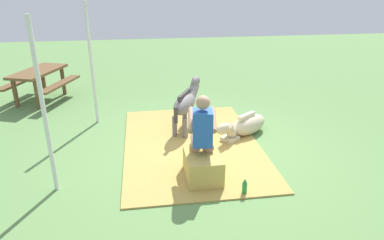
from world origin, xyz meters
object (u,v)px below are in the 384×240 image
(hay_bale, at_px, (203,166))
(picnic_bench, at_px, (39,77))
(soda_bottle, at_px, (245,187))
(pony_lying, at_px, (245,126))
(pony_standing, at_px, (186,103))
(tent_pole_left, at_px, (44,110))
(tent_pole_right, at_px, (92,65))
(person_seated, at_px, (202,132))

(hay_bale, relative_size, picnic_bench, 0.38)
(hay_bale, bearing_deg, soda_bottle, -134.88)
(hay_bale, distance_m, picnic_bench, 5.24)
(pony_lying, bearing_deg, soda_bottle, 163.34)
(hay_bale, distance_m, pony_standing, 1.83)
(tent_pole_left, relative_size, picnic_bench, 1.30)
(tent_pole_right, bearing_deg, picnic_bench, 42.40)
(pony_standing, distance_m, pony_lying, 1.21)
(tent_pole_right, bearing_deg, person_seated, -142.36)
(soda_bottle, bearing_deg, pony_lying, -16.66)
(hay_bale, xyz_separation_m, picnic_bench, (4.09, 3.25, 0.38))
(soda_bottle, height_order, tent_pole_right, tent_pole_right)
(hay_bale, relative_size, person_seated, 0.55)
(tent_pole_left, bearing_deg, pony_standing, -49.75)
(pony_lying, relative_size, picnic_bench, 0.67)
(soda_bottle, relative_size, picnic_bench, 0.13)
(picnic_bench, bearing_deg, pony_lying, -121.81)
(tent_pole_left, bearing_deg, hay_bale, -90.49)
(pony_standing, height_order, tent_pole_left, tent_pole_left)
(pony_standing, height_order, picnic_bench, pony_standing)
(soda_bottle, xyz_separation_m, picnic_bench, (4.59, 3.75, 0.46))
(person_seated, relative_size, pony_lying, 1.03)
(person_seated, bearing_deg, hay_bale, 174.84)
(pony_standing, relative_size, picnic_bench, 0.67)
(person_seated, xyz_separation_m, pony_standing, (1.63, 0.02, -0.12))
(pony_lying, relative_size, tent_pole_right, 0.52)
(hay_bale, relative_size, pony_standing, 0.57)
(tent_pole_right, bearing_deg, pony_lying, -110.48)
(soda_bottle, distance_m, tent_pole_left, 2.86)
(tent_pole_left, relative_size, tent_pole_right, 1.00)
(soda_bottle, relative_size, tent_pole_left, 0.10)
(hay_bale, height_order, tent_pole_right, tent_pole_right)
(tent_pole_left, bearing_deg, picnic_bench, 15.75)
(hay_bale, distance_m, tent_pole_right, 3.21)
(hay_bale, relative_size, soda_bottle, 2.90)
(hay_bale, relative_size, pony_lying, 0.57)
(pony_standing, bearing_deg, tent_pole_right, 68.76)
(soda_bottle, relative_size, tent_pole_right, 0.10)
(tent_pole_left, distance_m, picnic_bench, 4.28)
(hay_bale, bearing_deg, tent_pole_left, 89.51)
(tent_pole_right, bearing_deg, pony_standing, -111.24)
(picnic_bench, bearing_deg, pony_standing, -125.39)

